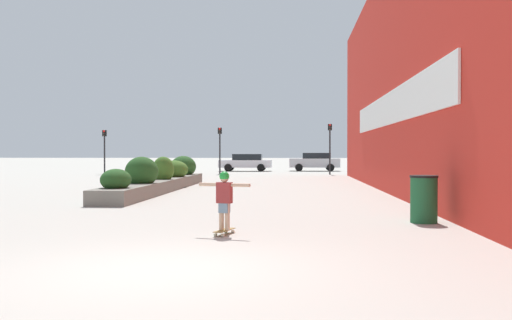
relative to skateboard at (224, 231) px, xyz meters
name	(u,v)px	position (x,y,z in m)	size (l,w,h in m)	color
ground_plane	(167,269)	(-0.38, -3.25, -0.07)	(300.00, 300.00, 0.00)	#ADA89E
building_wall_right	(400,71)	(5.19, 10.48, 4.50)	(0.67, 35.86, 9.17)	red
planter_box	(162,178)	(-4.18, 12.48, 0.43)	(1.38, 13.78, 1.43)	slate
skateboard	(224,231)	(0.00, 0.00, 0.00)	(0.37, 0.74, 0.10)	olive
skateboarder	(224,194)	(0.00, 0.00, 0.71)	(1.03, 0.35, 1.12)	tan
trash_bin	(424,199)	(4.24, 2.16, 0.47)	(0.62, 0.62, 1.07)	#1E5B33
car_leftmost	(398,162)	(9.78, 36.53, 0.70)	(4.02, 2.07, 1.42)	#BCBCC1
car_center_left	(246,162)	(-2.79, 36.69, 0.69)	(4.37, 1.99, 1.44)	silver
car_center_right	(315,161)	(2.99, 37.46, 0.74)	(4.21, 1.99, 1.53)	#BCBCC1
traffic_light_left	(220,142)	(-4.16, 30.42, 2.24)	(0.28, 0.30, 3.38)	black
traffic_light_right	(330,140)	(3.80, 29.93, 2.37)	(0.28, 0.30, 3.60)	black
traffic_light_far_left	(104,144)	(-12.49, 29.61, 2.13)	(0.28, 0.30, 3.20)	black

